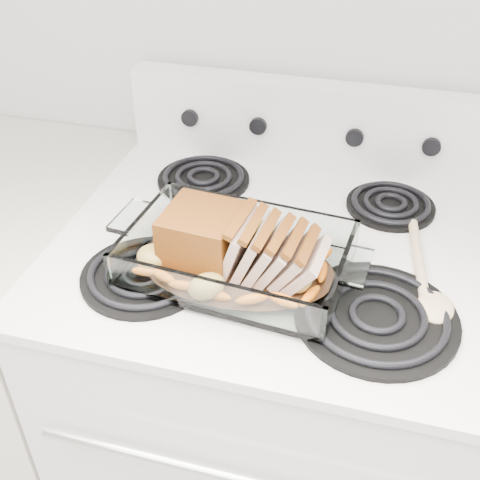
% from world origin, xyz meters
% --- Properties ---
extents(electric_range, '(0.78, 0.70, 1.12)m').
position_xyz_m(electric_range, '(0.00, 1.66, 0.48)').
color(electric_range, white).
rests_on(electric_range, ground).
extents(counter_left, '(0.58, 0.68, 0.93)m').
position_xyz_m(counter_left, '(-0.67, 1.66, 0.47)').
color(counter_left, white).
rests_on(counter_left, ground).
extents(baking_dish, '(0.35, 0.23, 0.07)m').
position_xyz_m(baking_dish, '(-0.04, 1.54, 0.96)').
color(baking_dish, white).
rests_on(baking_dish, electric_range).
extents(pork_roast, '(0.26, 0.12, 0.09)m').
position_xyz_m(pork_roast, '(-0.06, 1.54, 1.00)').
color(pork_roast, '#6D320F').
rests_on(pork_roast, baking_dish).
extents(roast_vegetables, '(0.32, 0.17, 0.04)m').
position_xyz_m(roast_vegetables, '(-0.05, 1.58, 0.97)').
color(roast_vegetables, '#EB5F00').
rests_on(roast_vegetables, baking_dish).
extents(wooden_spoon, '(0.08, 0.26, 0.02)m').
position_xyz_m(wooden_spoon, '(0.26, 1.59, 0.95)').
color(wooden_spoon, tan).
rests_on(wooden_spoon, electric_range).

